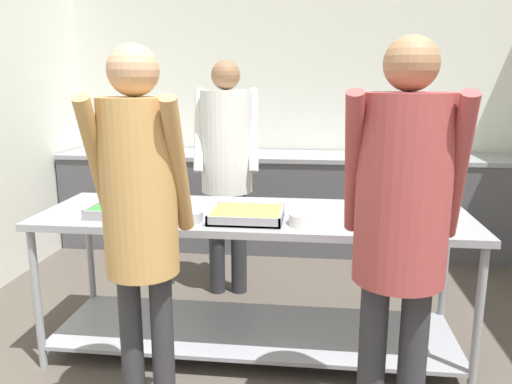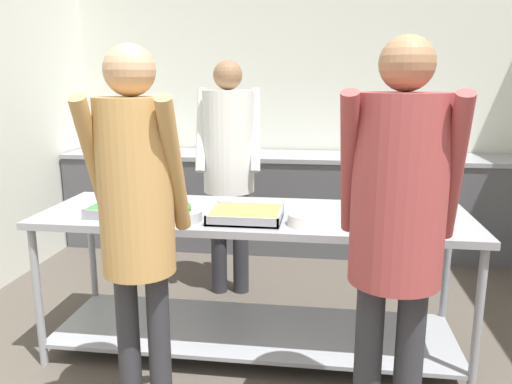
{
  "view_description": "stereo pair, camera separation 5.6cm",
  "coord_description": "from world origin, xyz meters",
  "px_view_note": "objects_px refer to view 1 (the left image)",
  "views": [
    {
      "loc": [
        0.21,
        -0.98,
        1.61
      ],
      "look_at": [
        -0.13,
        1.89,
        0.97
      ],
      "focal_mm": 35.0,
      "sensor_mm": 36.0,
      "label": 1
    },
    {
      "loc": [
        0.26,
        -0.97,
        1.61
      ],
      "look_at": [
        -0.13,
        1.89,
        0.97
      ],
      "focal_mm": 35.0,
      "sensor_mm": 36.0,
      "label": 2
    }
  ],
  "objects_px": {
    "water_bottle": "(204,142)",
    "broccoli_bowl": "(184,215)",
    "guest_serving_left": "(140,205)",
    "serving_tray_roast": "(247,215)",
    "serving_tray_vegetables": "(130,210)",
    "cook_behind_counter": "(227,154)",
    "guest_serving_right": "(402,212)",
    "sauce_pan": "(379,215)",
    "plate_stack": "(309,219)"
  },
  "relations": [
    {
      "from": "broccoli_bowl",
      "to": "serving_tray_roast",
      "type": "distance_m",
      "value": 0.34
    },
    {
      "from": "water_bottle",
      "to": "broccoli_bowl",
      "type": "bearing_deg",
      "value": -80.38
    },
    {
      "from": "broccoli_bowl",
      "to": "cook_behind_counter",
      "type": "relative_size",
      "value": 0.11
    },
    {
      "from": "serving_tray_vegetables",
      "to": "guest_serving_right",
      "type": "xyz_separation_m",
      "value": [
        1.39,
        -0.69,
        0.21
      ]
    },
    {
      "from": "serving_tray_vegetables",
      "to": "sauce_pan",
      "type": "relative_size",
      "value": 0.95
    },
    {
      "from": "cook_behind_counter",
      "to": "water_bottle",
      "type": "relative_size",
      "value": 6.91
    },
    {
      "from": "sauce_pan",
      "to": "guest_serving_left",
      "type": "distance_m",
      "value": 1.29
    },
    {
      "from": "broccoli_bowl",
      "to": "sauce_pan",
      "type": "relative_size",
      "value": 0.45
    },
    {
      "from": "guest_serving_right",
      "to": "water_bottle",
      "type": "distance_m",
      "value": 3.03
    },
    {
      "from": "guest_serving_left",
      "to": "water_bottle",
      "type": "distance_m",
      "value": 2.72
    },
    {
      "from": "serving_tray_roast",
      "to": "water_bottle",
      "type": "height_order",
      "value": "water_bottle"
    },
    {
      "from": "serving_tray_vegetables",
      "to": "cook_behind_counter",
      "type": "distance_m",
      "value": 1.04
    },
    {
      "from": "serving_tray_roast",
      "to": "plate_stack",
      "type": "distance_m",
      "value": 0.35
    },
    {
      "from": "serving_tray_vegetables",
      "to": "guest_serving_right",
      "type": "height_order",
      "value": "guest_serving_right"
    },
    {
      "from": "plate_stack",
      "to": "guest_serving_right",
      "type": "distance_m",
      "value": 0.73
    },
    {
      "from": "serving_tray_roast",
      "to": "plate_stack",
      "type": "relative_size",
      "value": 1.78
    },
    {
      "from": "sauce_pan",
      "to": "water_bottle",
      "type": "height_order",
      "value": "water_bottle"
    },
    {
      "from": "broccoli_bowl",
      "to": "plate_stack",
      "type": "relative_size",
      "value": 0.91
    },
    {
      "from": "serving_tray_vegetables",
      "to": "broccoli_bowl",
      "type": "height_order",
      "value": "broccoli_bowl"
    },
    {
      "from": "sauce_pan",
      "to": "serving_tray_vegetables",
      "type": "bearing_deg",
      "value": 179.19
    },
    {
      "from": "guest_serving_left",
      "to": "water_bottle",
      "type": "bearing_deg",
      "value": 96.95
    },
    {
      "from": "serving_tray_roast",
      "to": "sauce_pan",
      "type": "relative_size",
      "value": 0.88
    },
    {
      "from": "plate_stack",
      "to": "water_bottle",
      "type": "xyz_separation_m",
      "value": [
        -1.03,
        2.1,
        0.15
      ]
    },
    {
      "from": "cook_behind_counter",
      "to": "serving_tray_roast",
      "type": "bearing_deg",
      "value": -73.97
    },
    {
      "from": "broccoli_bowl",
      "to": "water_bottle",
      "type": "xyz_separation_m",
      "value": [
        -0.36,
        2.11,
        0.14
      ]
    },
    {
      "from": "broccoli_bowl",
      "to": "serving_tray_roast",
      "type": "relative_size",
      "value": 0.51
    },
    {
      "from": "guest_serving_right",
      "to": "cook_behind_counter",
      "type": "height_order",
      "value": "guest_serving_right"
    },
    {
      "from": "serving_tray_vegetables",
      "to": "water_bottle",
      "type": "distance_m",
      "value": 2.01
    },
    {
      "from": "broccoli_bowl",
      "to": "serving_tray_roast",
      "type": "bearing_deg",
      "value": 11.87
    },
    {
      "from": "broccoli_bowl",
      "to": "guest_serving_left",
      "type": "height_order",
      "value": "guest_serving_left"
    },
    {
      "from": "guest_serving_left",
      "to": "plate_stack",
      "type": "bearing_deg",
      "value": 40.72
    },
    {
      "from": "sauce_pan",
      "to": "broccoli_bowl",
      "type": "bearing_deg",
      "value": -175.14
    },
    {
      "from": "plate_stack",
      "to": "sauce_pan",
      "type": "distance_m",
      "value": 0.38
    },
    {
      "from": "sauce_pan",
      "to": "water_bottle",
      "type": "relative_size",
      "value": 1.76
    },
    {
      "from": "serving_tray_roast",
      "to": "water_bottle",
      "type": "distance_m",
      "value": 2.16
    },
    {
      "from": "plate_stack",
      "to": "cook_behind_counter",
      "type": "bearing_deg",
      "value": 121.1
    },
    {
      "from": "sauce_pan",
      "to": "guest_serving_right",
      "type": "distance_m",
      "value": 0.7
    },
    {
      "from": "guest_serving_left",
      "to": "guest_serving_right",
      "type": "relative_size",
      "value": 0.99
    },
    {
      "from": "broccoli_bowl",
      "to": "guest_serving_right",
      "type": "distance_m",
      "value": 1.21
    },
    {
      "from": "guest_serving_left",
      "to": "serving_tray_roast",
      "type": "bearing_deg",
      "value": 61.29
    },
    {
      "from": "serving_tray_vegetables",
      "to": "guest_serving_left",
      "type": "distance_m",
      "value": 0.8
    },
    {
      "from": "serving_tray_vegetables",
      "to": "serving_tray_roast",
      "type": "xyz_separation_m",
      "value": [
        0.68,
        -0.04,
        -0.0
      ]
    },
    {
      "from": "serving_tray_roast",
      "to": "cook_behind_counter",
      "type": "bearing_deg",
      "value": 106.03
    },
    {
      "from": "plate_stack",
      "to": "serving_tray_vegetables",
      "type": "bearing_deg",
      "value": 174.79
    },
    {
      "from": "serving_tray_vegetables",
      "to": "plate_stack",
      "type": "relative_size",
      "value": 1.91
    },
    {
      "from": "serving_tray_roast",
      "to": "guest_serving_left",
      "type": "bearing_deg",
      "value": -118.71
    },
    {
      "from": "serving_tray_roast",
      "to": "sauce_pan",
      "type": "distance_m",
      "value": 0.71
    },
    {
      "from": "broccoli_bowl",
      "to": "guest_serving_left",
      "type": "distance_m",
      "value": 0.62
    },
    {
      "from": "serving_tray_roast",
      "to": "guest_serving_right",
      "type": "bearing_deg",
      "value": -42.46
    },
    {
      "from": "serving_tray_vegetables",
      "to": "broccoli_bowl",
      "type": "distance_m",
      "value": 0.36
    }
  ]
}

